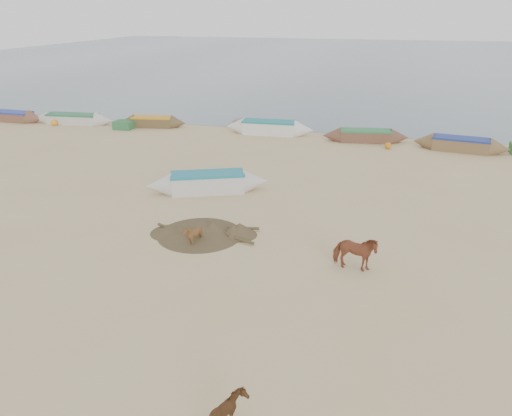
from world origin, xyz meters
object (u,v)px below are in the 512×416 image
Objects in this scene: calf_front at (193,235)px; near_canoe at (208,183)px; cow_adult at (355,253)px; calf_right at (228,415)px.

near_canoe is at bearing 166.18° from calf_front.
near_canoe is (-7.79, 6.14, -0.16)m from cow_adult.
cow_adult is at bearing -61.94° from near_canoe.
near_canoe is at bearing 56.29° from cow_adult.
cow_adult reaches higher than near_canoe.
calf_front is 6.15m from near_canoe.
cow_adult is at bearing 58.80° from calf_front.
near_canoe is (-5.85, 14.21, 0.04)m from calf_right.
cow_adult is 6.16m from calf_front.
cow_adult is at bearing -18.53° from calf_right.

